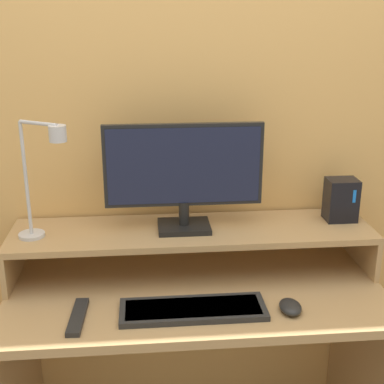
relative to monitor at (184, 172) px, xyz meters
name	(u,v)px	position (x,y,z in m)	size (l,w,h in m)	color
wall_back	(188,126)	(0.03, 0.18, 0.12)	(6.00, 0.05, 2.50)	#E5AD60
desk	(196,346)	(0.03, -0.14, -0.59)	(1.26, 0.58, 0.76)	tan
monitor_shelf	(192,235)	(0.03, 0.00, -0.23)	(1.26, 0.30, 0.16)	tan
monitor	(184,172)	(0.00, 0.00, 0.00)	(0.54, 0.14, 0.37)	black
desk_lamp	(43,172)	(-0.45, -0.06, 0.03)	(0.20, 0.14, 0.40)	silver
router_dock	(341,200)	(0.57, 0.03, -0.13)	(0.11, 0.09, 0.15)	black
keyboard	(193,309)	(0.01, -0.28, -0.36)	(0.45, 0.15, 0.02)	#282828
mouse	(290,307)	(0.31, -0.30, -0.35)	(0.07, 0.10, 0.03)	black
remote_control	(78,317)	(-0.35, -0.29, -0.36)	(0.05, 0.20, 0.02)	black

